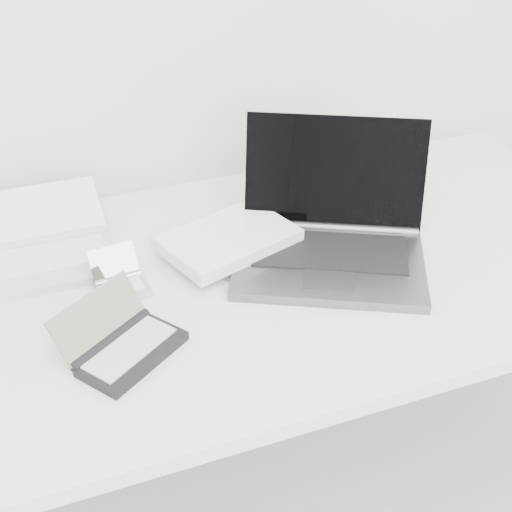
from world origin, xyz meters
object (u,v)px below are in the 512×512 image
object	(u,v)px
desk	(263,287)
palmtop_charcoal	(123,344)
laptop_large	(300,238)
netbook_open_white	(50,248)

from	to	relation	value
desk	palmtop_charcoal	xyz separation A→B (m)	(-0.31, -0.15, 0.07)
laptop_large	netbook_open_white	world-z (taller)	laptop_large
laptop_large	palmtop_charcoal	bearing A→B (deg)	-129.72
palmtop_charcoal	desk	bearing A→B (deg)	-8.55
netbook_open_white	palmtop_charcoal	world-z (taller)	palmtop_charcoal
laptop_large	desk	bearing A→B (deg)	-141.09
palmtop_charcoal	laptop_large	bearing A→B (deg)	-11.45
desk	laptop_large	world-z (taller)	laptop_large
laptop_large	palmtop_charcoal	distance (m)	0.43
netbook_open_white	palmtop_charcoal	bearing A→B (deg)	-77.21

